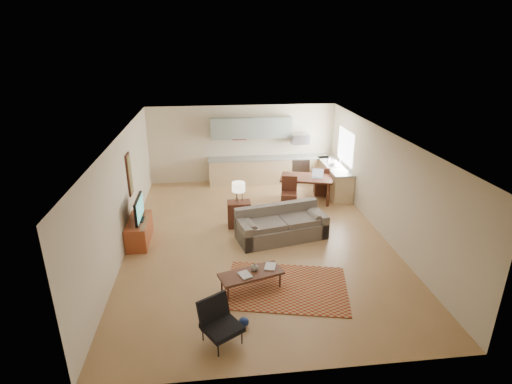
{
  "coord_description": "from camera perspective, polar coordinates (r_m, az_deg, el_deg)",
  "views": [
    {
      "loc": [
        -1.09,
        -9.16,
        4.84
      ],
      "look_at": [
        0.0,
        0.3,
        1.15
      ],
      "focal_mm": 28.0,
      "sensor_mm": 36.0,
      "label": 1
    }
  ],
  "objects": [
    {
      "name": "room",
      "position": [
        9.86,
        0.2,
        0.46
      ],
      "size": [
        9.0,
        9.0,
        9.0
      ],
      "color": "#A17548",
      "rests_on": "ground"
    },
    {
      "name": "kitchen_counter_back",
      "position": [
        14.18,
        1.82,
        3.18
      ],
      "size": [
        4.26,
        0.64,
        0.92
      ],
      "primitive_type": null,
      "color": "tan",
      "rests_on": "ground"
    },
    {
      "name": "kitchen_counter_right",
      "position": [
        13.53,
        11.09,
        1.89
      ],
      "size": [
        0.64,
        2.26,
        0.92
      ],
      "primitive_type": null,
      "color": "tan",
      "rests_on": "ground"
    },
    {
      "name": "kitchen_range",
      "position": [
        14.38,
        6.17,
        3.28
      ],
      "size": [
        0.62,
        0.62,
        0.9
      ],
      "primitive_type": "cube",
      "color": "#A5A8AD",
      "rests_on": "ground"
    },
    {
      "name": "kitchen_microwave",
      "position": [
        14.1,
        6.33,
        7.57
      ],
      "size": [
        0.62,
        0.4,
        0.35
      ],
      "primitive_type": "cube",
      "color": "#A5A8AD",
      "rests_on": "room"
    },
    {
      "name": "upper_cabinets",
      "position": [
        13.86,
        -0.68,
        9.15
      ],
      "size": [
        2.8,
        0.34,
        0.7
      ],
      "primitive_type": "cube",
      "color": "gray",
      "rests_on": "room"
    },
    {
      "name": "window_right",
      "position": [
        13.31,
        12.66,
        6.37
      ],
      "size": [
        0.02,
        1.4,
        1.05
      ],
      "primitive_type": "cube",
      "color": "white",
      "rests_on": "room"
    },
    {
      "name": "wall_art_left",
      "position": [
        10.79,
        -17.59,
        2.42
      ],
      "size": [
        0.06,
        0.42,
        1.1
      ],
      "primitive_type": null,
      "color": "olive",
      "rests_on": "room"
    },
    {
      "name": "triptych",
      "position": [
        14.01,
        -2.39,
        8.43
      ],
      "size": [
        1.7,
        0.04,
        0.5
      ],
      "primitive_type": null,
      "color": "beige",
      "rests_on": "room"
    },
    {
      "name": "rug",
      "position": [
        8.52,
        4.29,
        -13.39
      ],
      "size": [
        2.82,
        2.23,
        0.02
      ],
      "primitive_type": "cube",
      "rotation": [
        0.0,
        0.0,
        -0.22
      ],
      "color": "maroon",
      "rests_on": "floor"
    },
    {
      "name": "sofa",
      "position": [
        10.22,
        3.69,
        -4.55
      ],
      "size": [
        2.53,
        1.52,
        0.82
      ],
      "primitive_type": null,
      "rotation": [
        0.0,
        0.0,
        0.22
      ],
      "color": "#645A51",
      "rests_on": "floor"
    },
    {
      "name": "coffee_table",
      "position": [
        8.36,
        -0.71,
        -12.57
      ],
      "size": [
        1.4,
        0.88,
        0.39
      ],
      "primitive_type": null,
      "rotation": [
        0.0,
        0.0,
        0.3
      ],
      "color": "#452418",
      "rests_on": "floor"
    },
    {
      "name": "book_a",
      "position": [
        8.12,
        -2.28,
        -11.96
      ],
      "size": [
        0.42,
        0.44,
        0.03
      ],
      "primitive_type": "imported",
      "rotation": [
        0.0,
        0.0,
        0.37
      ],
      "color": "maroon",
      "rests_on": "coffee_table"
    },
    {
      "name": "book_b",
      "position": [
        8.45,
        1.29,
        -10.51
      ],
      "size": [
        0.39,
        0.43,
        0.02
      ],
      "primitive_type": "imported",
      "rotation": [
        0.0,
        0.0,
        -0.29
      ],
      "color": "navy",
      "rests_on": "coffee_table"
    },
    {
      "name": "vase",
      "position": [
        8.28,
        -0.2,
        -10.62
      ],
      "size": [
        0.24,
        0.24,
        0.18
      ],
      "primitive_type": "imported",
      "rotation": [
        0.0,
        0.0,
        -0.23
      ],
      "color": "black",
      "rests_on": "coffee_table"
    },
    {
      "name": "armchair",
      "position": [
        7.04,
        -4.9,
        -18.25
      ],
      "size": [
        0.91,
        0.91,
        0.76
      ],
      "primitive_type": null,
      "rotation": [
        0.0,
        0.0,
        0.55
      ],
      "color": "black",
      "rests_on": "floor"
    },
    {
      "name": "tv_credenza",
      "position": [
        10.5,
        -16.33,
        -5.35
      ],
      "size": [
        0.5,
        1.3,
        0.6
      ],
      "primitive_type": null,
      "color": "brown",
      "rests_on": "floor"
    },
    {
      "name": "tv",
      "position": [
        10.25,
        -16.4,
        -2.34
      ],
      "size": [
        0.1,
        1.0,
        0.6
      ],
      "primitive_type": null,
      "color": "black",
      "rests_on": "tv_credenza"
    },
    {
      "name": "console_table",
      "position": [
        10.87,
        -2.44,
        -3.17
      ],
      "size": [
        0.62,
        0.41,
        0.72
      ],
      "primitive_type": null,
      "rotation": [
        0.0,
        0.0,
        -0.01
      ],
      "color": "#391A10",
      "rests_on": "floor"
    },
    {
      "name": "table_lamp",
      "position": [
        10.62,
        -2.5,
        0.01
      ],
      "size": [
        0.35,
        0.35,
        0.57
      ],
      "primitive_type": null,
      "rotation": [
        0.0,
        0.0,
        0.0
      ],
      "color": "beige",
      "rests_on": "console_table"
    },
    {
      "name": "dining_table",
      "position": [
        12.62,
        7.15,
        0.42
      ],
      "size": [
        1.78,
        1.31,
        0.8
      ],
      "primitive_type": null,
      "rotation": [
        0.0,
        0.0,
        -0.28
      ],
      "color": "#391A10",
      "rests_on": "floor"
    },
    {
      "name": "dining_chair_near",
      "position": [
        11.97,
        4.74,
        -0.22
      ],
      "size": [
        0.55,
        0.57,
        0.97
      ],
      "primitive_type": null,
      "rotation": [
        0.0,
        0.0,
        -0.2
      ],
      "color": "#391A10",
      "rests_on": "floor"
    },
    {
      "name": "dining_chair_far",
      "position": [
        13.23,
        9.36,
        1.67
      ],
      "size": [
        0.53,
        0.55,
        0.97
      ],
      "primitive_type": null,
      "rotation": [
        0.0,
        0.0,
        2.99
      ],
      "color": "#391A10",
      "rests_on": "floor"
    },
    {
      "name": "laptop",
      "position": [
        12.42,
        8.8,
        2.59
      ],
      "size": [
        0.4,
        0.35,
        0.25
      ],
      "primitive_type": null,
      "rotation": [
        0.0,
        0.0,
        -0.31
      ],
      "color": "#A5A8AD",
      "rests_on": "dining_table"
    },
    {
      "name": "soap_bottle",
      "position": [
        13.68,
        10.38,
        4.61
      ],
      "size": [
        0.1,
        0.1,
        0.19
      ],
      "primitive_type": "imported",
      "rotation": [
        0.0,
        0.0,
        0.06
      ],
      "color": "beige",
      "rests_on": "kitchen_counter_right"
    }
  ]
}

